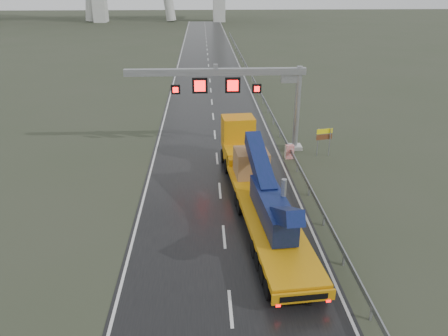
{
  "coord_description": "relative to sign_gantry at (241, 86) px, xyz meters",
  "views": [
    {
      "loc": [
        -1.07,
        -17.58,
        13.82
      ],
      "look_at": [
        0.13,
        6.69,
        3.2
      ],
      "focal_mm": 35.0,
      "sensor_mm": 36.0,
      "label": 1
    }
  ],
  "objects": [
    {
      "name": "exit_sign_pair",
      "position": [
        6.85,
        -1.74,
        -3.92
      ],
      "size": [
        1.39,
        0.37,
        2.41
      ],
      "rotation": [
        0.0,
        0.0,
        0.22
      ],
      "color": "gray",
      "rests_on": "ground"
    },
    {
      "name": "ground",
      "position": [
        -2.1,
        -17.99,
        -5.61
      ],
      "size": [
        400.0,
        400.0,
        0.0
      ],
      "primitive_type": "plane",
      "color": "#333A28",
      "rests_on": "ground"
    },
    {
      "name": "guardrail",
      "position": [
        4.0,
        12.01,
        -4.91
      ],
      "size": [
        0.2,
        140.0,
        1.4
      ],
      "primitive_type": null,
      "color": "gray",
      "rests_on": "ground"
    },
    {
      "name": "striped_barrier",
      "position": [
        3.9,
        -2.24,
        -5.02
      ],
      "size": [
        0.75,
        0.48,
        1.18
      ],
      "primitive_type": "cube",
      "rotation": [
        0.0,
        0.0,
        0.16
      ],
      "color": "red",
      "rests_on": "ground"
    },
    {
      "name": "sign_gantry",
      "position": [
        0.0,
        0.0,
        0.0
      ],
      "size": [
        14.9,
        1.2,
        7.42
      ],
      "color": "silver",
      "rests_on": "ground"
    },
    {
      "name": "heavy_haul_truck",
      "position": [
        0.17,
        -9.25,
        -3.87
      ],
      "size": [
        4.35,
        19.27,
        4.49
      ],
      "rotation": [
        0.0,
        0.0,
        0.08
      ],
      "color": "#C67F0B",
      "rests_on": "ground"
    },
    {
      "name": "road",
      "position": [
        -2.1,
        22.01,
        -5.6
      ],
      "size": [
        11.0,
        200.0,
        0.02
      ],
      "primitive_type": "cube",
      "color": "black",
      "rests_on": "ground"
    }
  ]
}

